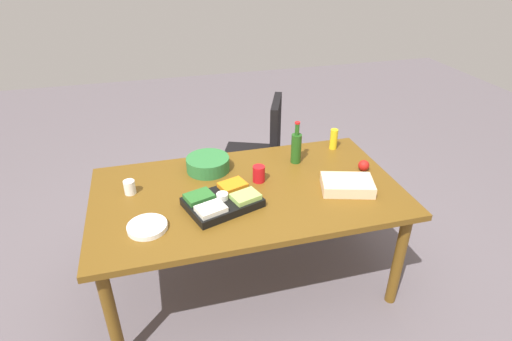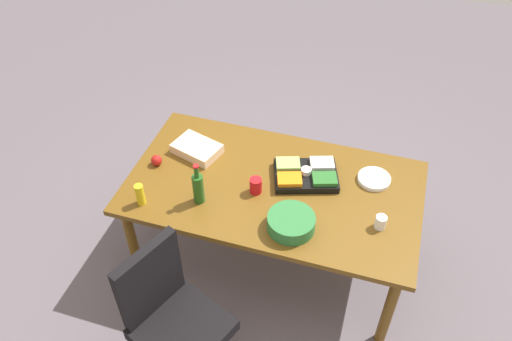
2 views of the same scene
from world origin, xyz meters
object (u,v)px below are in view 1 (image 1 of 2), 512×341
(office_chair, at_px, (257,164))
(sheet_cake, at_px, (347,185))
(conference_table, at_px, (248,200))
(apple_red, at_px, (364,165))
(red_solo_cup, at_px, (259,174))
(paper_cup, at_px, (130,187))
(salad_bowl, at_px, (208,164))
(wine_bottle, at_px, (296,147))
(paper_plate_stack, at_px, (147,227))
(mustard_bottle, at_px, (334,139))
(veggie_tray, at_px, (223,201))

(office_chair, distance_m, sheet_cake, 1.24)
(conference_table, distance_m, apple_red, 0.84)
(red_solo_cup, xyz_separation_m, paper_cup, (0.82, -0.07, -0.01))
(red_solo_cup, distance_m, salad_bowl, 0.38)
(red_solo_cup, height_order, sheet_cake, red_solo_cup)
(red_solo_cup, bearing_deg, wine_bottle, -150.11)
(sheet_cake, xyz_separation_m, paper_plate_stack, (1.24, 0.09, -0.02))
(mustard_bottle, xyz_separation_m, salad_bowl, (0.97, 0.08, -0.03))
(office_chair, height_order, veggie_tray, office_chair)
(apple_red, bearing_deg, conference_table, 2.72)
(mustard_bottle, distance_m, salad_bowl, 0.97)
(red_solo_cup, bearing_deg, veggie_tray, 37.50)
(salad_bowl, bearing_deg, sheet_cake, 149.44)
(red_solo_cup, height_order, salad_bowl, red_solo_cup)
(office_chair, bearing_deg, mustard_bottle, 128.22)
(conference_table, relative_size, paper_plate_stack, 8.83)
(sheet_cake, bearing_deg, paper_cup, -13.17)
(wine_bottle, distance_m, salad_bowl, 0.63)
(office_chair, xyz_separation_m, mustard_bottle, (-0.45, 0.57, 0.46))
(conference_table, xyz_separation_m, veggie_tray, (0.19, 0.13, 0.11))
(conference_table, distance_m, salad_bowl, 0.40)
(office_chair, xyz_separation_m, apple_red, (-0.51, 0.93, 0.42))
(office_chair, distance_m, red_solo_cup, 1.01)
(mustard_bottle, bearing_deg, red_solo_cup, 25.24)
(salad_bowl, bearing_deg, conference_table, 121.99)
(conference_table, xyz_separation_m, salad_bowl, (0.20, -0.32, 0.12))
(mustard_bottle, bearing_deg, paper_plate_stack, 24.89)
(conference_table, height_order, office_chair, office_chair)
(paper_cup, xyz_separation_m, apple_red, (-1.55, 0.11, -0.01))
(veggie_tray, distance_m, paper_plate_stack, 0.46)
(mustard_bottle, bearing_deg, wine_bottle, 20.56)
(apple_red, bearing_deg, veggie_tray, 9.48)
(office_chair, xyz_separation_m, veggie_tray, (0.51, 1.10, 0.42))
(sheet_cake, relative_size, mustard_bottle, 2.07)
(paper_plate_stack, bearing_deg, sheet_cake, -176.02)
(office_chair, distance_m, apple_red, 1.14)
(wine_bottle, xyz_separation_m, salad_bowl, (0.62, -0.05, -0.07))
(wine_bottle, bearing_deg, office_chair, -81.93)
(conference_table, height_order, apple_red, apple_red)
(salad_bowl, xyz_separation_m, apple_red, (-1.03, 0.28, -0.01))
(office_chair, distance_m, paper_cup, 1.39)
(conference_table, bearing_deg, sheet_cake, 165.44)
(paper_plate_stack, distance_m, salad_bowl, 0.71)
(wine_bottle, relative_size, paper_plate_stack, 1.40)
(office_chair, height_order, paper_cup, office_chair)
(sheet_cake, bearing_deg, office_chair, -75.60)
(sheet_cake, distance_m, wine_bottle, 0.48)
(veggie_tray, height_order, sheet_cake, veggie_tray)
(veggie_tray, xyz_separation_m, wine_bottle, (-0.61, -0.40, 0.08))
(apple_red, bearing_deg, wine_bottle, -29.66)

